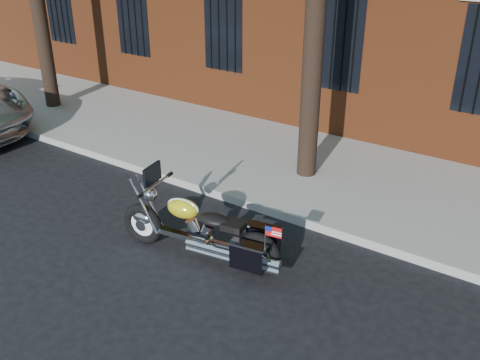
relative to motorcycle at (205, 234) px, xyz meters
The scene contains 4 objects.
ground 0.82m from the motorcycle, 148.85° to the left, with size 120.00×120.00×0.00m, color black.
curb 1.86m from the motorcycle, 108.43° to the left, with size 40.00×0.16×0.15m, color gray.
sidewalk 3.67m from the motorcycle, 99.07° to the left, with size 40.00×3.60×0.15m, color gray.
motorcycle is the anchor object (origin of this frame).
Camera 1 is at (4.70, -5.50, 4.51)m, focal length 40.00 mm.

